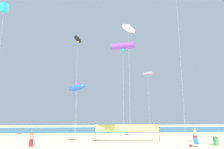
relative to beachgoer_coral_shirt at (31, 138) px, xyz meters
The scene contains 13 objects.
ocean_band 29.50m from the beachgoer_coral_shirt, 72.69° to the left, with size 120.00×20.00×0.01m, color teal.
beachgoer_coral_shirt is the anchor object (origin of this frame).
beachgoer_white_shirt 20.42m from the beachgoer_coral_shirt, ahead, with size 0.39×0.39×1.72m.
folding_beach_chair 18.26m from the beachgoer_coral_shirt, ahead, with size 0.52×0.65×0.89m.
trash_barrel 20.85m from the beachgoer_coral_shirt, ahead, with size 0.56×0.56×0.99m, color #3F7F4C.
volleyball_net 11.82m from the beachgoer_coral_shirt, 17.18° to the left, with size 8.52×0.26×2.40m.
beach_handbag 17.56m from the beachgoer_coral_shirt, ahead, with size 0.30×0.15×0.24m, color maroon.
kite_white_inflatable 18.43m from the beachgoer_coral_shirt, 11.15° to the left, with size 2.51×1.83×15.84m.
kite_pink_tube 22.66m from the beachgoer_coral_shirt, 36.20° to the left, with size 1.48×1.25×11.13m.
kite_black_tube 17.24m from the beachgoer_coral_shirt, 64.16° to the left, with size 1.02×1.93×15.99m.
kite_blue_inflatable 7.46m from the beachgoer_coral_shirt, ahead, with size 2.26×1.13×7.19m.
kite_cyan_box 16.52m from the beachgoer_coral_shirt, behind, with size 0.91×0.91×17.34m.
kite_violet_tube 14.23m from the beachgoer_coral_shirt, 24.58° to the right, with size 2.39×1.42×10.64m.
Camera 1 is at (-1.64, -17.39, 3.36)m, focal length 33.36 mm.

